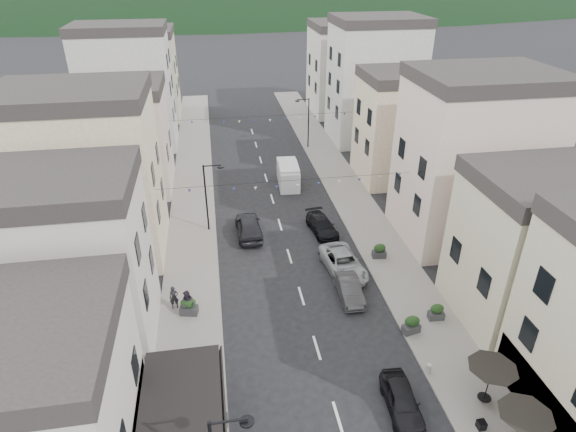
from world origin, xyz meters
The scene contains 24 objects.
sidewalk_left centered at (-7.50, 32.00, 0.06)m, with size 4.00×76.00×0.12m, color slate.
sidewalk_right centered at (7.50, 32.00, 0.06)m, with size 4.00×76.00×0.12m, color slate.
boutique_awning centered at (-7.25, 5.00, 3.11)m, with size 3.77×7.50×3.28m.
buildings_row_left centered at (-14.50, 37.75, 6.12)m, with size 10.20×54.16×14.00m.
buildings_row_right centered at (14.50, 36.59, 6.32)m, with size 10.20×54.16×14.50m.
cafe_terrace centered at (7.70, 2.80, 2.36)m, with size 2.50×8.10×2.53m.
streetlamp_left_far centered at (-5.82, 26.00, 3.70)m, with size 1.70×0.56×6.00m.
streetlamp_right_far centered at (5.82, 44.00, 3.70)m, with size 1.70×0.56×6.00m.
bollards centered at (0.00, 5.50, 0.42)m, with size 11.66×10.26×0.60m.
bunting_near centered at (0.00, 22.00, 5.65)m, with size 19.00×0.28×0.62m.
bunting_far centered at (0.00, 38.00, 5.65)m, with size 19.00×0.28×0.62m.
parked_car_a centered at (3.34, 6.00, 0.66)m, with size 1.57×3.90×1.33m, color black.
parked_car_b centered at (3.20, 15.48, 0.66)m, with size 1.40×4.01×1.32m, color #2E2E31.
parked_car_c centered at (3.55, 18.38, 0.73)m, with size 2.42×5.24×1.46m, color #94989C.
parked_car_d centered at (3.30, 24.19, 0.64)m, with size 1.79×4.41×1.28m, color black.
parked_car_e centered at (-2.80, 24.71, 0.84)m, with size 1.99×4.95×1.69m, color black.
delivery_van centered at (2.04, 34.03, 1.15)m, with size 2.24×5.00×2.34m.
pedestrian_a centered at (-8.49, 16.03, 0.94)m, with size 0.60×0.39×1.64m, color black.
pedestrian_b centered at (-7.56, 15.06, 1.07)m, with size 0.93×0.72×1.90m, color #28212D.
planter_la centered at (-6.00, 6.52, 0.64)m, with size 0.98×0.56×1.08m.
planter_lb centered at (-7.56, 15.23, 0.73)m, with size 1.23×0.84×1.26m.
planter_ra centered at (6.00, 11.28, 0.70)m, with size 1.18×0.82×1.20m.
planter_rb centered at (8.05, 12.20, 0.66)m, with size 1.03×0.61×1.11m.
planter_rc centered at (6.76, 19.59, 0.69)m, with size 1.10×0.69×1.17m.
Camera 1 is at (-5.16, -9.83, 20.78)m, focal length 30.00 mm.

